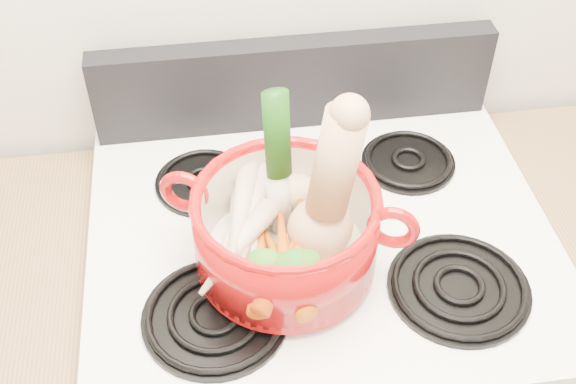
{
  "coord_description": "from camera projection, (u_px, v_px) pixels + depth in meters",
  "views": [
    {
      "loc": [
        -0.18,
        0.58,
        1.84
      ],
      "look_at": [
        -0.07,
        1.3,
        1.14
      ],
      "focal_mm": 45.0,
      "sensor_mm": 36.0,
      "label": 1
    }
  ],
  "objects": [
    {
      "name": "stove_body",
      "position": [
        314.0,
        383.0,
        1.56
      ],
      "size": [
        0.76,
        0.65,
        0.92
      ],
      "primitive_type": "cube",
      "color": "silver",
      "rests_on": "floor"
    },
    {
      "name": "cooktop",
      "position": [
        320.0,
        235.0,
        1.23
      ],
      "size": [
        0.78,
        0.67,
        0.03
      ],
      "primitive_type": "cube",
      "color": "white",
      "rests_on": "stove_body"
    },
    {
      "name": "control_backsplash",
      "position": [
        294.0,
        83.0,
        1.37
      ],
      "size": [
        0.76,
        0.05,
        0.18
      ],
      "primitive_type": "cube",
      "color": "black",
      "rests_on": "cooktop"
    },
    {
      "name": "burner_front_left",
      "position": [
        215.0,
        315.0,
        1.08
      ],
      "size": [
        0.22,
        0.22,
        0.02
      ],
      "primitive_type": "cylinder",
      "color": "black",
      "rests_on": "cooktop"
    },
    {
      "name": "burner_front_right",
      "position": [
        459.0,
        286.0,
        1.12
      ],
      "size": [
        0.22,
        0.22,
        0.02
      ],
      "primitive_type": "cylinder",
      "color": "black",
      "rests_on": "cooktop"
    },
    {
      "name": "burner_back_left",
      "position": [
        203.0,
        180.0,
        1.3
      ],
      "size": [
        0.17,
        0.17,
        0.02
      ],
      "primitive_type": "cylinder",
      "color": "black",
      "rests_on": "cooktop"
    },
    {
      "name": "burner_back_right",
      "position": [
        408.0,
        160.0,
        1.34
      ],
      "size": [
        0.17,
        0.17,
        0.02
      ],
      "primitive_type": "cylinder",
      "color": "black",
      "rests_on": "cooktop"
    },
    {
      "name": "dutch_oven",
      "position": [
        286.0,
        231.0,
        1.1
      ],
      "size": [
        0.37,
        0.37,
        0.14
      ],
      "primitive_type": "cylinder",
      "rotation": [
        0.0,
        0.0,
        -0.38
      ],
      "color": "#970A0A",
      "rests_on": "burner_front_left"
    },
    {
      "name": "pot_handle_left",
      "position": [
        184.0,
        192.0,
        1.09
      ],
      "size": [
        0.08,
        0.05,
        0.08
      ],
      "primitive_type": "torus",
      "rotation": [
        1.57,
        0.0,
        -0.38
      ],
      "color": "#970A0A",
      "rests_on": "dutch_oven"
    },
    {
      "name": "pot_handle_right",
      "position": [
        393.0,
        228.0,
        1.04
      ],
      "size": [
        0.08,
        0.05,
        0.08
      ],
      "primitive_type": "torus",
      "rotation": [
        1.57,
        0.0,
        -0.38
      ],
      "color": "#970A0A",
      "rests_on": "dutch_oven"
    },
    {
      "name": "squash",
      "position": [
        322.0,
        187.0,
        1.04
      ],
      "size": [
        0.18,
        0.16,
        0.28
      ],
      "primitive_type": null,
      "rotation": [
        0.0,
        0.16,
        0.38
      ],
      "color": "tan",
      "rests_on": "dutch_oven"
    },
    {
      "name": "leek",
      "position": [
        278.0,
        164.0,
        1.08
      ],
      "size": [
        0.05,
        0.08,
        0.26
      ],
      "primitive_type": "cylinder",
      "rotation": [
        -0.11,
        0.0,
        0.2
      ],
      "color": "beige",
      "rests_on": "dutch_oven"
    },
    {
      "name": "ginger",
      "position": [
        291.0,
        192.0,
        1.19
      ],
      "size": [
        0.11,
        0.1,
        0.05
      ],
      "primitive_type": "ellipsoid",
      "rotation": [
        0.0,
        0.0,
        0.37
      ],
      "color": "#D2C081",
      "rests_on": "dutch_oven"
    },
    {
      "name": "parsnip_0",
      "position": [
        237.0,
        225.0,
        1.13
      ],
      "size": [
        0.1,
        0.24,
        0.07
      ],
      "primitive_type": "cone",
      "rotation": [
        1.66,
        0.0,
        -0.23
      ],
      "color": "beige",
      "rests_on": "dutch_oven"
    },
    {
      "name": "parsnip_1",
      "position": [
        233.0,
        234.0,
        1.11
      ],
      "size": [
        0.13,
        0.2,
        0.06
      ],
      "primitive_type": "cone",
      "rotation": [
        1.66,
        0.0,
        -0.5
      ],
      "color": "beige",
      "rests_on": "dutch_oven"
    },
    {
      "name": "parsnip_2",
      "position": [
        252.0,
        221.0,
        1.12
      ],
      "size": [
        0.05,
        0.19,
        0.06
      ],
      "primitive_type": "cone",
      "rotation": [
        1.66,
        0.0,
        -0.07
      ],
      "color": "beige",
      "rests_on": "dutch_oven"
    },
    {
      "name": "parsnip_3",
      "position": [
        236.0,
        247.0,
        1.08
      ],
      "size": [
        0.15,
        0.16,
        0.06
      ],
      "primitive_type": "cone",
      "rotation": [
        1.66,
        0.0,
        -0.72
      ],
      "color": "beige",
      "rests_on": "dutch_oven"
    },
    {
      "name": "parsnip_4",
      "position": [
        254.0,
        209.0,
        1.12
      ],
      "size": [
        0.11,
        0.22,
        0.06
      ],
      "primitive_type": "cone",
      "rotation": [
        1.66,
        0.0,
        -0.31
      ],
      "color": "beige",
      "rests_on": "dutch_oven"
    },
    {
      "name": "parsnip_5",
      "position": [
        240.0,
        213.0,
        1.11
      ],
      "size": [
        0.1,
        0.24,
        0.06
      ],
      "primitive_type": "cone",
      "rotation": [
        1.66,
        0.0,
        -0.25
      ],
      "color": "beige",
      "rests_on": "dutch_oven"
    },
    {
      "name": "carrot_0",
      "position": [
        284.0,
        272.0,
        1.07
      ],
      "size": [
        0.08,
        0.18,
        0.05
      ],
      "primitive_type": "cone",
      "rotation": [
        1.66,
        0.0,
        0.25
      ],
      "color": "#D45B0A",
      "rests_on": "dutch_oven"
    },
    {
      "name": "carrot_1",
      "position": [
        260.0,
        272.0,
        1.07
      ],
      "size": [
        0.06,
        0.16,
        0.04
      ],
      "primitive_type": "cone",
      "rotation": [
        1.66,
        0.0,
        -0.16
      ],
      "color": "#DF5C0B",
      "rests_on": "dutch_oven"
    },
    {
      "name": "carrot_2",
      "position": [
        298.0,
        247.0,
        1.09
      ],
      "size": [
        0.07,
        0.19,
        0.05
      ],
      "primitive_type": "cone",
      "rotation": [
        1.66,
        0.0,
        -0.18
      ],
      "color": "#C44409",
      "rests_on": "dutch_oven"
    },
    {
      "name": "carrot_3",
      "position": [
        280.0,
        273.0,
        1.05
      ],
      "size": [
        0.1,
        0.14,
        0.04
      ],
      "primitive_type": "cone",
      "rotation": [
        1.66,
        0.0,
        -0.52
      ],
      "color": "#C8390A",
      "rests_on": "dutch_oven"
    },
    {
      "name": "carrot_4",
      "position": [
        283.0,
        253.0,
        1.07
      ],
      "size": [
        0.04,
        0.16,
        0.04
      ],
      "primitive_type": "cone",
      "rotation": [
        1.66,
        0.0,
        -0.08
      ],
      "color": "#C25709",
      "rests_on": "dutch_oven"
    }
  ]
}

